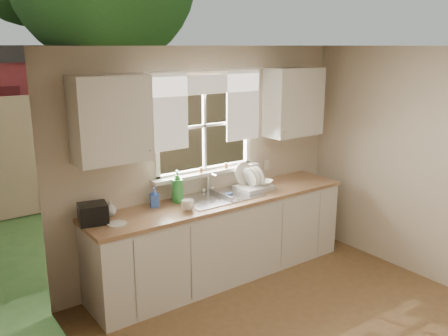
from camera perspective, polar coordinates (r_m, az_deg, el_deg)
room_walls at (r=3.80m, az=15.39°, el=-5.48°), size 3.62×4.02×2.50m
ceiling at (r=3.62m, az=15.95°, el=13.93°), size 3.60×4.00×0.02m
window at (r=5.22m, az=-2.26°, el=3.29°), size 1.38×0.16×1.06m
curtains at (r=5.11m, az=-1.99°, el=8.14°), size 1.50×0.03×0.81m
base_cabinets at (r=5.28m, az=-0.19°, el=-8.53°), size 3.00×0.62×0.87m
countertop at (r=5.12m, az=-0.20°, el=-3.84°), size 3.04×0.65×0.04m
upper_cabinet_left at (r=4.47m, az=-13.45°, el=5.73°), size 0.70×0.33×0.80m
upper_cabinet_right at (r=5.74m, az=8.39°, el=7.87°), size 0.70×0.33×0.80m
wall_outlet at (r=5.82m, az=5.10°, el=0.33°), size 0.08×0.01×0.12m
sill_jars at (r=5.28m, az=-1.23°, el=0.02°), size 0.38×0.04×0.06m
sink at (r=5.16m, az=-0.40°, el=-4.29°), size 0.88×0.52×0.40m
dish_rack at (r=5.38m, az=3.51°, el=-1.90°), size 0.41×0.32×0.30m
bowl at (r=5.42m, az=4.76°, el=-1.74°), size 0.27×0.27×0.05m
soap_bottle_a at (r=4.95m, az=-5.61°, el=-2.22°), size 0.17×0.17×0.34m
soap_bottle_b at (r=4.86m, az=-8.38°, el=-3.51°), size 0.11×0.12×0.20m
soap_bottle_c at (r=4.70m, az=-13.55°, el=-4.75°), size 0.15×0.15×0.15m
saucer at (r=4.49m, az=-12.76°, el=-6.57°), size 0.18×0.18×0.01m
cup at (r=4.75m, az=-4.40°, el=-4.47°), size 0.14×0.14×0.10m
black_appliance at (r=4.54m, az=-15.49°, el=-5.30°), size 0.30×0.27×0.19m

